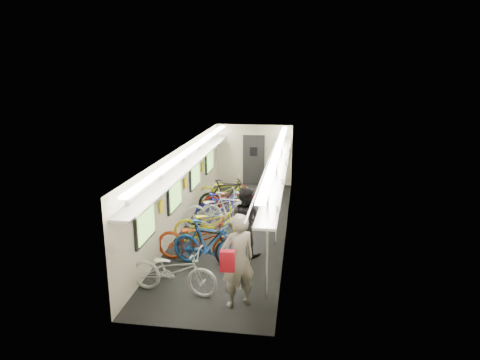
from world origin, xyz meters
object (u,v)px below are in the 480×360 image
(passenger_near, at_px, (238,261))
(bicycle_1, at_px, (209,244))
(backpack, at_px, (227,261))
(bicycle_0, at_px, (174,271))
(passenger_mid, at_px, (245,221))

(passenger_near, bearing_deg, bicycle_1, -93.39)
(passenger_near, relative_size, backpack, 5.02)
(bicycle_1, height_order, backpack, backpack)
(backpack, bearing_deg, bicycle_0, 139.52)
(backpack, bearing_deg, bicycle_1, 107.18)
(bicycle_0, distance_m, passenger_near, 1.48)
(bicycle_0, relative_size, backpack, 5.04)
(bicycle_0, relative_size, bicycle_1, 1.02)
(bicycle_0, bearing_deg, backpack, -120.03)
(bicycle_0, xyz_separation_m, passenger_mid, (1.20, 2.11, 0.38))
(passenger_mid, height_order, backpack, passenger_mid)
(backpack, bearing_deg, passenger_near, 80.86)
(bicycle_1, bearing_deg, bicycle_0, 172.44)
(bicycle_1, bearing_deg, passenger_near, -137.91)
(bicycle_1, height_order, passenger_mid, passenger_mid)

